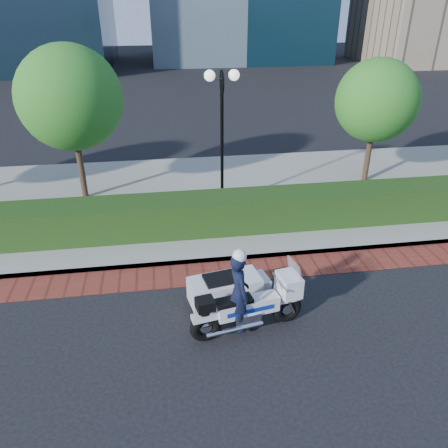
{
  "coord_description": "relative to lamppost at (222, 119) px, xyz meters",
  "views": [
    {
      "loc": [
        -0.86,
        -7.61,
        6.2
      ],
      "look_at": [
        0.61,
        2.21,
        1.0
      ],
      "focal_mm": 35.0,
      "sensor_mm": 36.0,
      "label": 1
    }
  ],
  "objects": [
    {
      "name": "hedge_main",
      "position": [
        -1.0,
        -1.6,
        -2.31
      ],
      "size": [
        18.0,
        1.2,
        1.0
      ],
      "primitive_type": "cube",
      "color": "black",
      "rests_on": "sidewalk"
    },
    {
      "name": "sidewalk",
      "position": [
        -1.0,
        0.8,
        -2.88
      ],
      "size": [
        60.0,
        8.0,
        0.15
      ],
      "primitive_type": "cube",
      "color": "gray",
      "rests_on": "ground"
    },
    {
      "name": "ground",
      "position": [
        -1.0,
        -5.2,
        -2.96
      ],
      "size": [
        120.0,
        120.0,
        0.0
      ],
      "primitive_type": "plane",
      "color": "black",
      "rests_on": "ground"
    },
    {
      "name": "lamppost",
      "position": [
        0.0,
        0.0,
        0.0
      ],
      "size": [
        1.02,
        0.7,
        4.21
      ],
      "color": "black",
      "rests_on": "sidewalk"
    },
    {
      "name": "police_motorcycle",
      "position": [
        -0.5,
        -5.57,
        -2.28
      ],
      "size": [
        2.45,
        1.76,
        1.99
      ],
      "rotation": [
        0.0,
        0.0,
        0.18
      ],
      "color": "black",
      "rests_on": "ground"
    },
    {
      "name": "brick_strip",
      "position": [
        -1.0,
        -3.7,
        -2.95
      ],
      "size": [
        60.0,
        1.0,
        0.01
      ],
      "primitive_type": "cube",
      "color": "maroon",
      "rests_on": "ground"
    },
    {
      "name": "tree_c",
      "position": [
        5.5,
        1.3,
        0.09
      ],
      "size": [
        2.8,
        2.8,
        4.3
      ],
      "color": "#332319",
      "rests_on": "sidewalk"
    },
    {
      "name": "tree_b",
      "position": [
        -4.5,
        1.3,
        0.48
      ],
      "size": [
        3.2,
        3.2,
        4.89
      ],
      "color": "#332319",
      "rests_on": "sidewalk"
    }
  ]
}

